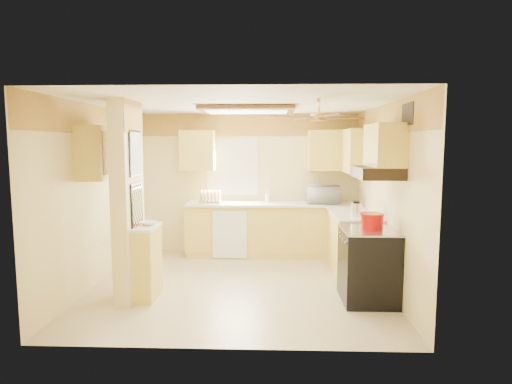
{
  "coord_description": "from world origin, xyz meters",
  "views": [
    {
      "loc": [
        0.45,
        -5.81,
        1.98
      ],
      "look_at": [
        0.23,
        0.35,
        1.27
      ],
      "focal_mm": 30.0,
      "sensor_mm": 36.0,
      "label": 1
    }
  ],
  "objects_px": {
    "kettle": "(356,209)",
    "microwave": "(323,194)",
    "dutch_oven": "(372,221)",
    "bowl": "(148,223)",
    "stove": "(368,265)"
  },
  "relations": [
    {
      "from": "bowl",
      "to": "kettle",
      "type": "height_order",
      "value": "kettle"
    },
    {
      "from": "dutch_oven",
      "to": "kettle",
      "type": "bearing_deg",
      "value": 93.39
    },
    {
      "from": "microwave",
      "to": "dutch_oven",
      "type": "height_order",
      "value": "microwave"
    },
    {
      "from": "stove",
      "to": "kettle",
      "type": "xyz_separation_m",
      "value": [
        -0.01,
        0.78,
        0.58
      ]
    },
    {
      "from": "stove",
      "to": "dutch_oven",
      "type": "distance_m",
      "value": 0.56
    },
    {
      "from": "stove",
      "to": "microwave",
      "type": "distance_m",
      "value": 2.26
    },
    {
      "from": "stove",
      "to": "bowl",
      "type": "distance_m",
      "value": 2.83
    },
    {
      "from": "kettle",
      "to": "stove",
      "type": "bearing_deg",
      "value": -89.35
    },
    {
      "from": "microwave",
      "to": "kettle",
      "type": "xyz_separation_m",
      "value": [
        0.31,
        -1.36,
        -0.05
      ]
    },
    {
      "from": "dutch_oven",
      "to": "bowl",
      "type": "bearing_deg",
      "value": 179.58
    },
    {
      "from": "bowl",
      "to": "dutch_oven",
      "type": "height_order",
      "value": "dutch_oven"
    },
    {
      "from": "bowl",
      "to": "microwave",
      "type": "bearing_deg",
      "value": 40.43
    },
    {
      "from": "kettle",
      "to": "microwave",
      "type": "bearing_deg",
      "value": 102.75
    },
    {
      "from": "microwave",
      "to": "dutch_oven",
      "type": "bearing_deg",
      "value": 101.47
    },
    {
      "from": "stove",
      "to": "microwave",
      "type": "xyz_separation_m",
      "value": [
        -0.32,
        2.14,
        0.63
      ]
    }
  ]
}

